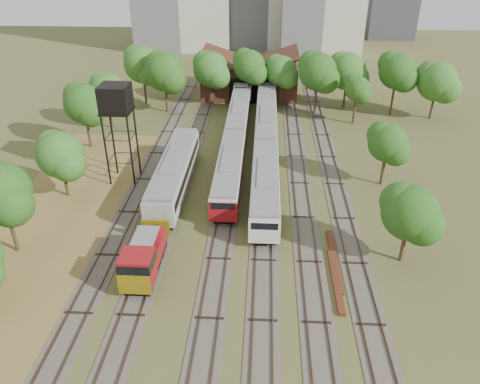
# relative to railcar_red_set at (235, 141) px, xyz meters

# --- Properties ---
(ground) EXTENTS (240.00, 240.00, 0.00)m
(ground) POSITION_rel_railcar_red_set_xyz_m (2.00, -32.53, -1.85)
(ground) COLOR #475123
(ground) RESTS_ON ground
(dry_grass_patch) EXTENTS (14.00, 60.00, 0.04)m
(dry_grass_patch) POSITION_rel_railcar_red_set_xyz_m (-16.00, -24.53, -1.83)
(dry_grass_patch) COLOR brown
(dry_grass_patch) RESTS_ON ground
(tracks) EXTENTS (24.60, 80.00, 0.19)m
(tracks) POSITION_rel_railcar_red_set_xyz_m (1.33, -7.53, -1.81)
(tracks) COLOR #4C473D
(tracks) RESTS_ON ground
(railcar_red_set) EXTENTS (2.83, 34.58, 3.49)m
(railcar_red_set) POSITION_rel_railcar_red_set_xyz_m (0.00, 0.00, 0.00)
(railcar_red_set) COLOR black
(railcar_red_set) RESTS_ON ground
(railcar_green_set) EXTENTS (2.91, 52.08, 3.60)m
(railcar_green_set) POSITION_rel_railcar_red_set_xyz_m (4.00, 5.40, 0.06)
(railcar_green_set) COLOR black
(railcar_green_set) RESTS_ON ground
(railcar_rear) EXTENTS (2.94, 16.08, 3.64)m
(railcar_rear) POSITION_rel_railcar_red_set_xyz_m (0.00, 27.25, 0.08)
(railcar_rear) COLOR black
(railcar_rear) RESTS_ON ground
(shunter_locomotive) EXTENTS (2.60, 8.10, 3.40)m
(shunter_locomotive) POSITION_rel_railcar_red_set_xyz_m (-6.00, -24.53, -0.23)
(shunter_locomotive) COLOR black
(shunter_locomotive) RESTS_ON ground
(old_grey_coach) EXTENTS (3.09, 18.00, 3.82)m
(old_grey_coach) POSITION_rel_railcar_red_set_xyz_m (-6.00, -9.68, 0.24)
(old_grey_coach) COLOR black
(old_grey_coach) RESTS_ON ground
(water_tower) EXTENTS (3.24, 3.24, 11.20)m
(water_tower) POSITION_rel_railcar_red_set_xyz_m (-12.23, -7.52, 7.59)
(water_tower) COLOR black
(water_tower) RESTS_ON ground
(rail_pile_near) EXTENTS (0.55, 8.29, 0.28)m
(rail_pile_near) POSITION_rel_railcar_red_set_xyz_m (10.00, -24.45, -1.71)
(rail_pile_near) COLOR #5C2A1A
(rail_pile_near) RESTS_ON ground
(rail_pile_far) EXTENTS (0.56, 8.90, 0.29)m
(rail_pile_far) POSITION_rel_railcar_red_set_xyz_m (10.20, -21.85, -1.70)
(rail_pile_far) COLOR #5C2A1A
(rail_pile_far) RESTS_ON ground
(maintenance_shed) EXTENTS (16.45, 11.55, 7.58)m
(maintenance_shed) POSITION_rel_railcar_red_set_xyz_m (1.00, 25.45, 1.07)
(maintenance_shed) COLOR #3A1C15
(maintenance_shed) RESTS_ON ground
(tree_band_left) EXTENTS (6.91, 53.02, 8.70)m
(tree_band_left) POSITION_rel_railcar_red_set_xyz_m (-18.43, -13.94, 3.46)
(tree_band_left) COLOR #382616
(tree_band_left) RESTS_ON ground
(tree_band_far) EXTENTS (51.19, 10.66, 9.51)m
(tree_band_far) POSITION_rel_railcar_red_set_xyz_m (5.67, 17.69, 4.32)
(tree_band_far) COLOR #382616
(tree_band_far) RESTS_ON ground
(tree_band_right) EXTENTS (5.71, 37.45, 7.32)m
(tree_band_right) POSITION_rel_railcar_red_set_xyz_m (16.65, -9.80, 3.21)
(tree_band_right) COLOR #382616
(tree_band_right) RESTS_ON ground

